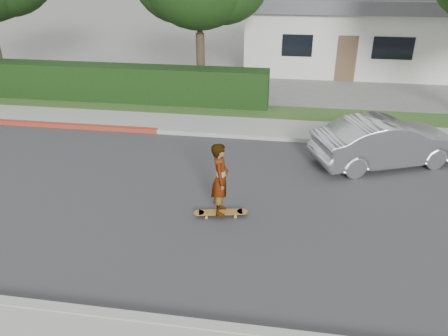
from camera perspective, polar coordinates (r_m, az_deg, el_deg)
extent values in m
plane|color=slate|center=(11.86, -18.99, -2.61)|extent=(120.00, 120.00, 0.00)
cube|color=#2D2D30|center=(11.86, -19.00, -2.59)|extent=(60.00, 8.00, 0.01)
cube|color=#9E9E99|center=(15.21, -12.28, 4.94)|extent=(60.00, 0.20, 0.15)
cube|color=gray|center=(16.01, -11.18, 6.05)|extent=(60.00, 1.60, 0.12)
cube|color=#2D4C1E|center=(17.44, -9.46, 7.82)|extent=(60.00, 1.60, 0.10)
cube|color=black|center=(18.90, -17.90, 10.57)|extent=(15.00, 1.00, 1.50)
cylinder|color=#33261C|center=(18.97, -3.06, 13.41)|extent=(0.36, 0.36, 2.52)
cylinder|color=#33261C|center=(18.65, -3.21, 19.09)|extent=(0.24, 0.24, 2.10)
cube|color=beige|center=(25.56, 15.41, 16.41)|extent=(10.00, 8.00, 3.00)
cube|color=#4C4C51|center=(25.34, 15.92, 20.40)|extent=(10.60, 8.60, 0.60)
cube|color=black|center=(21.44, 9.55, 15.51)|extent=(1.40, 0.06, 1.00)
cube|color=black|center=(21.90, 21.21, 14.38)|extent=(1.80, 0.06, 1.00)
cube|color=brown|center=(21.68, 15.68, 13.55)|extent=(0.90, 0.06, 2.10)
cylinder|color=#BA8B33|center=(9.99, -2.33, -6.46)|extent=(0.07, 0.05, 0.07)
cylinder|color=#BA8B33|center=(10.15, -2.34, -5.89)|extent=(0.07, 0.05, 0.07)
cylinder|color=#BA8B33|center=(10.01, 1.49, -6.37)|extent=(0.07, 0.05, 0.07)
cylinder|color=#BA8B33|center=(10.17, 1.41, -5.80)|extent=(0.07, 0.05, 0.07)
cube|color=silver|center=(10.04, -2.34, -5.95)|extent=(0.09, 0.21, 0.03)
cube|color=silver|center=(10.06, 1.45, -5.86)|extent=(0.09, 0.21, 0.03)
cube|color=brown|center=(10.03, -0.44, -5.78)|extent=(1.02, 0.44, 0.02)
cylinder|color=brown|center=(10.03, -3.29, -5.85)|extent=(0.29, 0.29, 0.02)
cylinder|color=brown|center=(10.06, 2.40, -5.71)|extent=(0.29, 0.29, 0.02)
imported|color=white|center=(9.61, -0.46, -1.45)|extent=(0.46, 0.65, 1.69)
imported|color=#ADB0B4|center=(13.10, 20.46, 3.20)|extent=(4.38, 2.90, 1.37)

